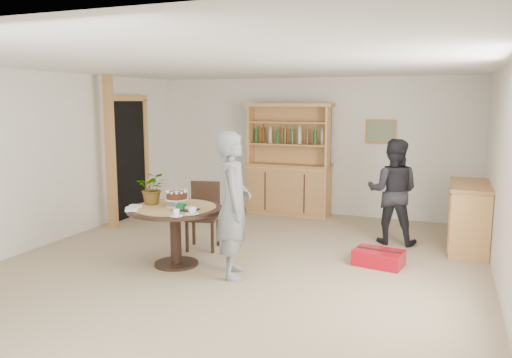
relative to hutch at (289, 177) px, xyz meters
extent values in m
plane|color=tan|center=(0.30, -3.24, -0.69)|extent=(7.00, 7.00, 0.00)
cube|color=white|center=(0.30, 0.26, 0.56)|extent=(6.00, 0.04, 2.50)
cube|color=white|center=(-2.70, -3.24, 0.56)|extent=(0.04, 7.00, 2.50)
cube|color=white|center=(3.30, -3.24, 0.56)|extent=(0.04, 7.00, 2.50)
cube|color=white|center=(0.30, -3.24, 1.81)|extent=(6.00, 7.00, 0.04)
cube|color=tan|center=(1.60, 0.23, 0.86)|extent=(0.52, 0.03, 0.42)
cube|color=#59724C|center=(1.60, 0.21, 0.86)|extent=(0.44, 0.02, 0.34)
cube|color=black|center=(-2.64, -1.24, 0.36)|extent=(0.10, 0.90, 2.10)
cube|color=tan|center=(-2.62, -1.74, 0.36)|extent=(0.12, 0.10, 2.10)
cube|color=tan|center=(-2.62, -0.74, 0.36)|extent=(0.12, 0.10, 2.10)
cube|color=tan|center=(-2.62, -1.24, 1.44)|extent=(0.12, 1.10, 0.10)
cube|color=tan|center=(-2.40, -2.04, 0.56)|extent=(0.12, 0.12, 2.50)
cube|color=tan|center=(0.00, 0.00, -0.24)|extent=(1.50, 0.50, 0.90)
cube|color=tan|center=(0.00, 0.00, 0.23)|extent=(1.56, 0.54, 0.04)
cube|color=tan|center=(0.00, 0.10, 0.78)|extent=(1.50, 0.04, 1.06)
cube|color=tan|center=(-0.73, -0.05, 0.78)|extent=(0.04, 0.34, 1.06)
cube|color=tan|center=(0.73, -0.05, 0.78)|extent=(0.04, 0.34, 1.06)
cube|color=tan|center=(0.00, -0.05, 0.61)|extent=(1.44, 0.32, 0.03)
cube|color=tan|center=(0.00, -0.05, 1.01)|extent=(1.44, 0.32, 0.03)
cube|color=tan|center=(0.00, -0.05, 1.32)|extent=(1.62, 0.40, 0.06)
cylinder|color=#194C1E|center=(-0.56, -0.05, 0.77)|extent=(0.07, 0.07, 0.28)
cylinder|color=#4C2D14|center=(-0.40, -0.05, 0.77)|extent=(0.07, 0.07, 0.28)
cylinder|color=#B2BFB2|center=(-0.24, -0.05, 0.77)|extent=(0.07, 0.07, 0.28)
cylinder|color=#194C1E|center=(-0.08, -0.05, 0.77)|extent=(0.07, 0.07, 0.28)
cylinder|color=#4C2D14|center=(0.08, -0.05, 0.77)|extent=(0.07, 0.07, 0.28)
cylinder|color=#B2BFB2|center=(0.24, -0.05, 0.77)|extent=(0.07, 0.07, 0.28)
cylinder|color=#194C1E|center=(0.40, -0.05, 0.77)|extent=(0.07, 0.07, 0.28)
cylinder|color=#4C2D14|center=(0.56, -0.05, 0.77)|extent=(0.07, 0.07, 0.28)
cube|color=tan|center=(3.04, -1.24, -0.24)|extent=(0.50, 1.20, 0.90)
cube|color=tan|center=(3.04, -1.24, 0.23)|extent=(0.54, 1.26, 0.04)
cylinder|color=black|center=(-0.46, -3.33, 0.04)|extent=(1.20, 1.20, 0.04)
cylinder|color=black|center=(-0.46, -3.33, -0.33)|extent=(0.14, 0.14, 0.70)
cylinder|color=black|center=(-0.46, -3.33, -0.67)|extent=(0.56, 0.56, 0.03)
cylinder|color=tan|center=(-0.46, -3.33, 0.07)|extent=(1.04, 1.04, 0.01)
cube|color=black|center=(-0.46, -2.58, -0.24)|extent=(0.50, 0.50, 0.04)
cube|color=black|center=(-0.51, -2.40, 0.01)|extent=(0.42, 0.12, 0.46)
cube|color=black|center=(-0.51, -2.40, 0.23)|extent=(0.42, 0.13, 0.05)
cube|color=black|center=(-0.60, -2.80, -0.47)|extent=(0.03, 0.04, 0.44)
cube|color=black|center=(-0.25, -2.72, -0.47)|extent=(0.03, 0.03, 0.44)
cube|color=black|center=(-0.68, -2.45, -0.47)|extent=(0.03, 0.03, 0.44)
cube|color=black|center=(-0.33, -2.37, -0.47)|extent=(0.03, 0.03, 0.44)
cylinder|color=white|center=(-0.46, -3.28, 0.08)|extent=(0.28, 0.28, 0.01)
cylinder|color=white|center=(-0.46, -3.28, 0.12)|extent=(0.05, 0.05, 0.08)
cylinder|color=white|center=(-0.46, -3.28, 0.16)|extent=(0.30, 0.30, 0.01)
cylinder|color=#4C2615|center=(-0.46, -3.28, 0.21)|extent=(0.26, 0.26, 0.09)
cylinder|color=white|center=(-0.46, -3.28, 0.26)|extent=(0.08, 0.08, 0.01)
sphere|color=white|center=(-0.34, -3.28, 0.26)|extent=(0.04, 0.04, 0.04)
sphere|color=white|center=(-0.36, -3.22, 0.26)|extent=(0.04, 0.04, 0.04)
sphere|color=white|center=(-0.40, -3.18, 0.26)|extent=(0.04, 0.04, 0.04)
sphere|color=white|center=(-0.46, -3.16, 0.26)|extent=(0.04, 0.04, 0.04)
sphere|color=white|center=(-0.52, -3.18, 0.26)|extent=(0.04, 0.04, 0.04)
sphere|color=white|center=(-0.57, -3.22, 0.26)|extent=(0.04, 0.04, 0.04)
sphere|color=white|center=(-0.58, -3.28, 0.26)|extent=(0.04, 0.04, 0.04)
sphere|color=white|center=(-0.57, -3.34, 0.26)|extent=(0.04, 0.04, 0.04)
sphere|color=white|center=(-0.52, -3.39, 0.26)|extent=(0.04, 0.04, 0.04)
sphere|color=white|center=(-0.46, -3.40, 0.26)|extent=(0.04, 0.04, 0.04)
sphere|color=white|center=(-0.40, -3.39, 0.26)|extent=(0.04, 0.04, 0.04)
sphere|color=white|center=(-0.36, -3.34, 0.26)|extent=(0.04, 0.04, 0.04)
imported|color=#3F7233|center=(-0.81, -3.28, 0.28)|extent=(0.47, 0.44, 0.42)
cube|color=black|center=(-0.24, -3.45, 0.08)|extent=(0.30, 0.20, 0.01)
cube|color=#0B6A2F|center=(-0.30, -3.45, 0.11)|extent=(0.10, 0.10, 0.06)
cube|color=#0B6A2F|center=(-0.30, -3.45, 0.15)|extent=(0.11, 0.02, 0.01)
cylinder|color=white|center=(-0.06, -3.61, 0.08)|extent=(0.15, 0.15, 0.01)
imported|color=white|center=(-0.06, -3.61, 0.12)|extent=(0.10, 0.10, 0.08)
cylinder|color=white|center=(-0.18, -3.78, 0.08)|extent=(0.15, 0.15, 0.01)
imported|color=white|center=(-0.18, -3.78, 0.12)|extent=(0.08, 0.08, 0.07)
cube|color=white|center=(-0.91, -3.53, 0.09)|extent=(0.14, 0.08, 0.03)
cube|color=white|center=(-0.88, -3.65, 0.09)|extent=(0.16, 0.11, 0.03)
cube|color=white|center=(-0.82, -3.75, 0.09)|extent=(0.16, 0.14, 0.03)
imported|color=slate|center=(0.39, -3.43, 0.18)|extent=(0.62, 0.74, 1.74)
imported|color=black|center=(1.99, -1.30, 0.08)|extent=(0.76, 0.60, 1.54)
cube|color=#B80918|center=(1.96, -2.42, -0.59)|extent=(0.66, 0.50, 0.20)
cube|color=black|center=(1.96, -2.42, -0.48)|extent=(0.56, 0.14, 0.01)
camera|label=1|loc=(2.70, -8.71, 1.39)|focal=35.00mm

